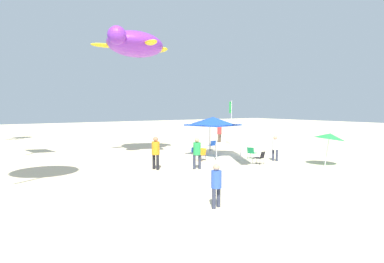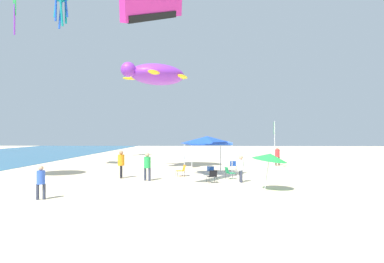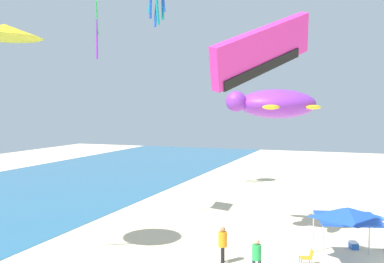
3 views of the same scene
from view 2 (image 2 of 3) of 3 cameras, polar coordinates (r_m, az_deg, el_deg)
name	(u,v)px [view 2 (image 2 of 3)]	position (r m, az deg, el deg)	size (l,w,h in m)	color
ground	(246,177)	(25.77, 8.91, -7.34)	(120.00, 120.00, 0.10)	beige
canopy_tent	(207,141)	(26.15, 2.51, -1.49)	(3.64, 3.66, 2.89)	#B7B7BC
beach_umbrella	(270,157)	(19.21, 12.68, -4.09)	(1.90, 1.90, 2.20)	silver
folding_chair_facing_ocean	(229,172)	(23.86, 6.13, -6.64)	(0.71, 0.77, 0.82)	black
folding_chair_near_cooler	(182,170)	(25.25, -1.69, -6.29)	(0.69, 0.76, 0.82)	black
folding_chair_right_of_tent	(233,165)	(29.23, 6.75, -5.47)	(0.66, 0.58, 0.82)	black
folding_chair_left_of_tent	(212,175)	(21.86, 3.37, -7.22)	(0.74, 0.66, 0.82)	black
cooler_box	(210,168)	(28.88, 3.06, -6.08)	(0.72, 0.60, 0.40)	blue
banner_flag	(275,140)	(31.63, 13.41, -1.36)	(0.36, 0.06, 4.21)	silver
person_by_tent	(147,164)	(23.03, -7.36, -5.36)	(0.44, 0.47, 1.83)	#33384C
person_kite_handler	(121,162)	(24.66, -11.57, -4.92)	(0.50, 0.45, 1.91)	black
person_beachcomber	(241,167)	(22.30, 8.03, -5.73)	(0.45, 0.40, 1.70)	#33384C
person_watching_sky	(41,180)	(17.85, -23.58, -7.25)	(0.38, 0.42, 1.59)	#33384C
person_far_stroller	(277,154)	(34.50, 13.85, -3.68)	(0.44, 0.47, 1.83)	brown
kite_turtle_purple	(156,74)	(30.61, -5.92, 9.31)	(6.40, 6.37, 1.94)	purple
kite_parafoil_magenta	(154,5)	(20.17, -6.26, 20.02)	(5.13, 2.87, 3.32)	#E02D9E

